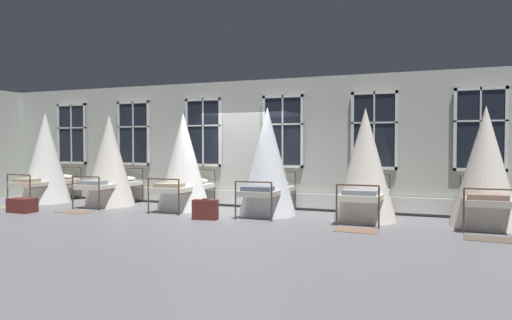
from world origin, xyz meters
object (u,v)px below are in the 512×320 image
cot_sixth (485,168)px  cot_fourth (267,162)px  cot_second (109,161)px  cot_fifth (365,166)px  travel_trunk (22,205)px  cot_third (183,163)px  cot_first (46,159)px  suitcase_dark (205,210)px

cot_sixth → cot_fourth: bearing=90.1°
cot_second → cot_fifth: size_ratio=1.01×
cot_second → travel_trunk: (-1.11, -1.88, -1.02)m
cot_fourth → cot_fifth: (2.27, -0.02, -0.04)m
cot_third → cot_fourth: 2.28m
cot_second → cot_third: bearing=-89.4°
cot_first → travel_trunk: bearing=-147.7°
cot_third → cot_sixth: (6.91, -0.01, -0.01)m
cot_first → cot_sixth: bearing=-88.4°
cot_sixth → travel_trunk: (-10.30, -1.90, -1.00)m
cot_second → travel_trunk: bearing=149.4°
cot_third → travel_trunk: bearing=119.3°
cot_third → cot_fifth: size_ratio=1.00×
cot_fifth → travel_trunk: bearing=103.4°
cot_fifth → travel_trunk: (-7.94, -1.85, -1.01)m
cot_first → cot_second: bearing=-87.6°
suitcase_dark → travel_trunk: suitcase_dark is taller
travel_trunk → cot_first: bearing=121.0°
cot_fourth → travel_trunk: 6.06m
cot_third → cot_fourth: bearing=-90.8°
cot_third → travel_trunk: cot_third is taller
travel_trunk → cot_fifth: bearing=13.1°
cot_fifth → suitcase_dark: size_ratio=4.16×
cot_third → cot_fifth: bearing=-90.6°
cot_first → cot_second: size_ratio=1.04×
cot_first → cot_fourth: size_ratio=1.02×
cot_fifth → travel_trunk: size_ratio=3.82×
cot_fourth → cot_sixth: (4.63, 0.03, -0.05)m
cot_third → travel_trunk: 4.02m
cot_fourth → suitcase_dark: 1.87m
cot_first → cot_fifth: 9.04m
cot_first → cot_fourth: (6.77, 0.03, -0.02)m
cot_first → cot_fourth: cot_first is taller
cot_first → travel_trunk: cot_first is taller
suitcase_dark → travel_trunk: bearing=176.9°
cot_fifth → suitcase_dark: cot_fifth is taller
suitcase_dark → cot_first: bearing=157.4°
cot_fifth → cot_sixth: 2.36m
suitcase_dark → travel_trunk: 4.71m
travel_trunk → suitcase_dark: bearing=7.9°
cot_fifth → cot_sixth: cot_fifth is taller
cot_fifth → cot_sixth: bearing=-88.6°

